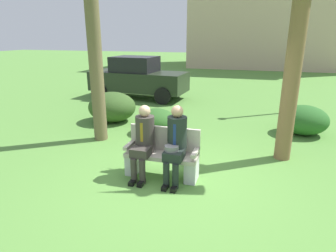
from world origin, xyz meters
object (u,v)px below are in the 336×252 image
(shrub_mid_lawn, at_px, (157,121))
(parked_car_near, at_px, (138,78))
(seated_man_left, at_px, (143,138))
(park_bench, at_px, (162,155))
(seated_man_right, at_px, (176,141))
(shrub_far_lawn, at_px, (112,107))
(shrub_near_bench, at_px, (304,120))
(street_lamp, at_px, (295,45))

(shrub_mid_lawn, xyz_separation_m, parked_car_near, (-2.20, 4.07, 0.51))
(seated_man_left, bearing_deg, park_bench, 20.11)
(park_bench, bearing_deg, seated_man_left, -159.89)
(seated_man_right, bearing_deg, shrub_mid_lawn, 116.17)
(seated_man_left, relative_size, shrub_far_lawn, 0.93)
(parked_car_near, bearing_deg, seated_man_left, -66.72)
(parked_car_near, bearing_deg, shrub_mid_lawn, -61.62)
(shrub_near_bench, bearing_deg, seated_man_right, -126.52)
(shrub_mid_lawn, distance_m, parked_car_near, 4.66)
(shrub_mid_lawn, bearing_deg, seated_man_right, -63.83)
(park_bench, distance_m, shrub_near_bench, 4.33)
(shrub_near_bench, bearing_deg, park_bench, -130.40)
(seated_man_right, distance_m, shrub_mid_lawn, 2.68)
(seated_man_right, height_order, shrub_mid_lawn, seated_man_right)
(street_lamp, bearing_deg, park_bench, -115.41)
(seated_man_right, distance_m, shrub_near_bench, 4.27)
(seated_man_left, height_order, shrub_near_bench, seated_man_left)
(parked_car_near, distance_m, street_lamp, 5.92)
(seated_man_left, height_order, street_lamp, street_lamp)
(shrub_mid_lawn, relative_size, shrub_far_lawn, 0.74)
(seated_man_left, height_order, shrub_far_lawn, seated_man_left)
(seated_man_right, xyz_separation_m, parked_car_near, (-3.37, 6.45, 0.09))
(seated_man_left, xyz_separation_m, street_lamp, (2.93, 5.62, 1.45))
(seated_man_right, xyz_separation_m, shrub_mid_lawn, (-1.17, 2.37, -0.42))
(park_bench, xyz_separation_m, seated_man_left, (-0.32, -0.12, 0.34))
(seated_man_left, xyz_separation_m, seated_man_right, (0.59, -0.00, 0.01))
(shrub_mid_lawn, height_order, shrub_far_lawn, shrub_far_lawn)
(shrub_far_lawn, bearing_deg, street_lamp, 26.73)
(street_lamp, bearing_deg, seated_man_right, -112.58)
(seated_man_left, xyz_separation_m, shrub_near_bench, (3.13, 3.42, -0.35))
(seated_man_right, distance_m, shrub_far_lawn, 4.14)
(park_bench, relative_size, street_lamp, 0.37)
(shrub_far_lawn, height_order, street_lamp, street_lamp)
(shrub_far_lawn, distance_m, parked_car_near, 3.48)
(seated_man_right, distance_m, street_lamp, 6.26)
(shrub_near_bench, relative_size, street_lamp, 0.34)
(shrub_near_bench, bearing_deg, shrub_far_lawn, -175.91)
(seated_man_left, distance_m, seated_man_right, 0.59)
(park_bench, distance_m, seated_man_left, 0.48)
(parked_car_near, bearing_deg, park_bench, -63.98)
(shrub_near_bench, bearing_deg, street_lamp, 95.00)
(shrub_far_lawn, xyz_separation_m, parked_car_near, (-0.57, 3.41, 0.39))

